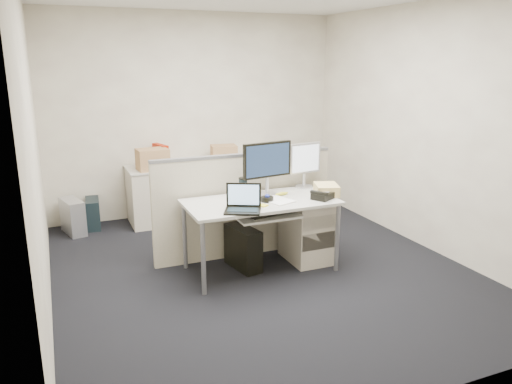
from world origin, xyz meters
name	(u,v)px	position (x,y,z in m)	size (l,w,h in m)	color
floor	(260,269)	(0.00, 0.00, -0.01)	(4.00, 4.50, 0.01)	black
wall_back	(196,115)	(0.00, 2.25, 1.35)	(4.00, 0.02, 2.70)	silver
wall_front	(420,196)	(0.00, -2.25, 1.35)	(4.00, 0.02, 2.70)	silver
wall_left	(34,153)	(-2.00, 0.00, 1.35)	(0.02, 4.50, 2.70)	silver
wall_right	(426,128)	(2.00, 0.00, 1.35)	(0.02, 4.50, 2.70)	silver
desk	(261,207)	(0.00, 0.00, 0.66)	(1.50, 0.75, 0.73)	#AEADA3
keyboard_tray	(268,216)	(0.00, -0.18, 0.62)	(0.62, 0.32, 0.02)	#AEADA3
drawer_pedestal	(306,231)	(0.55, 0.05, 0.33)	(0.40, 0.55, 0.65)	#B5AD98
cubicle_partition	(244,206)	(0.00, 0.45, 0.55)	(2.00, 0.06, 1.10)	#C0B49A
back_counter	(204,191)	(0.00, 1.93, 0.36)	(2.00, 0.60, 0.72)	#B5AD98
monitor_main	(267,169)	(0.15, 0.18, 1.01)	(0.55, 0.21, 0.55)	black
monitor_small	(304,166)	(0.65, 0.31, 0.97)	(0.39, 0.20, 0.48)	#B7B7BC
laptop	(243,199)	(-0.30, -0.28, 0.85)	(0.33, 0.24, 0.24)	black
trackball	(267,199)	(0.05, -0.05, 0.75)	(0.12, 0.12, 0.05)	black
desk_phone	(323,196)	(0.60, -0.18, 0.76)	(0.20, 0.17, 0.06)	black
paper_stack	(278,201)	(0.15, -0.08, 0.74)	(0.23, 0.29, 0.01)	white
sticky_pad	(263,205)	(-0.05, -0.18, 0.74)	(0.07, 0.07, 0.01)	yellow
travel_mug	(243,188)	(-0.10, 0.22, 0.82)	(0.09, 0.09, 0.18)	black
banana	(282,194)	(0.28, 0.10, 0.75)	(0.16, 0.04, 0.04)	yellow
cellphone	(268,198)	(0.10, 0.05, 0.74)	(0.06, 0.11, 0.01)	black
manila_folders	(326,190)	(0.72, -0.05, 0.78)	(0.22, 0.29, 0.11)	#D5BC72
keyboard	(271,212)	(0.05, -0.14, 0.64)	(0.48, 0.17, 0.03)	black
pc_tower_desk	(243,248)	(-0.15, 0.11, 0.22)	(0.19, 0.46, 0.43)	black
pc_tower_spare_dark	(93,213)	(-1.45, 2.03, 0.19)	(0.16, 0.40, 0.38)	black
pc_tower_spare_silver	(73,216)	(-1.70, 1.90, 0.21)	(0.18, 0.46, 0.43)	#B7B7BC
cardboard_box_left	(153,160)	(-0.70, 1.81, 0.86)	(0.38, 0.28, 0.28)	#B57851
cardboard_box_right	(224,154)	(0.30, 1.95, 0.84)	(0.34, 0.26, 0.24)	#B57851
red_binder	(161,156)	(-0.55, 2.03, 0.87)	(0.07, 0.32, 0.30)	#A31A03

